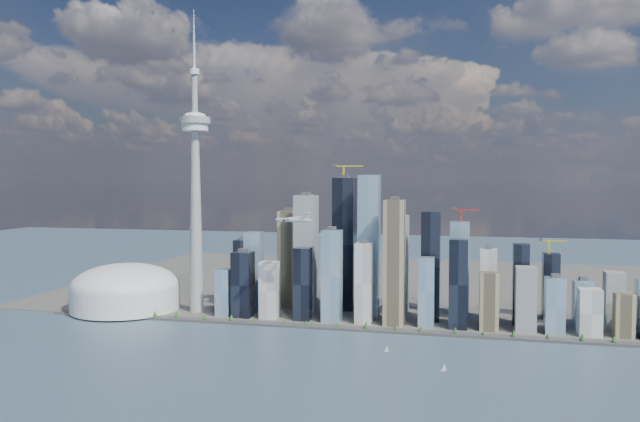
% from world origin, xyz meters
% --- Properties ---
extents(ground, '(4000.00, 4000.00, 0.00)m').
position_xyz_m(ground, '(0.00, 0.00, 0.00)').
color(ground, '#364B5E').
rests_on(ground, ground).
extents(seawall, '(1100.00, 22.00, 4.00)m').
position_xyz_m(seawall, '(0.00, 250.00, 2.00)').
color(seawall, '#383838').
rests_on(seawall, ground).
extents(land, '(1400.00, 900.00, 3.00)m').
position_xyz_m(land, '(0.00, 700.00, 1.50)').
color(land, '#4C4C47').
rests_on(land, ground).
extents(shoreline_trees, '(960.53, 7.20, 8.80)m').
position_xyz_m(shoreline_trees, '(0.00, 250.00, 8.78)').
color(shoreline_trees, '#3F2D1E').
rests_on(shoreline_trees, seawall).
extents(skyscraper_cluster, '(736.00, 142.00, 273.29)m').
position_xyz_m(skyscraper_cluster, '(59.61, 336.82, 85.13)').
color(skyscraper_cluster, black).
rests_on(skyscraper_cluster, land).
extents(needle_tower, '(56.00, 56.00, 550.50)m').
position_xyz_m(needle_tower, '(-300.00, 310.00, 235.84)').
color(needle_tower, gray).
rests_on(needle_tower, land).
extents(dome_stadium, '(200.00, 200.00, 86.00)m').
position_xyz_m(dome_stadium, '(-440.00, 300.00, 39.44)').
color(dome_stadium, silver).
rests_on(dome_stadium, land).
extents(airplane, '(68.70, 61.13, 16.84)m').
position_xyz_m(airplane, '(-90.47, 225.70, 182.30)').
color(airplane, silver).
rests_on(airplane, ground).
extents(sailboat_west, '(7.74, 2.15, 10.78)m').
position_xyz_m(sailboat_west, '(158.60, 62.77, 3.46)').
color(sailboat_west, silver).
rests_on(sailboat_west, ground).
extents(sailboat_east, '(7.18, 2.33, 9.94)m').
position_xyz_m(sailboat_east, '(74.85, 135.04, 3.19)').
color(sailboat_east, silver).
rests_on(sailboat_east, ground).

